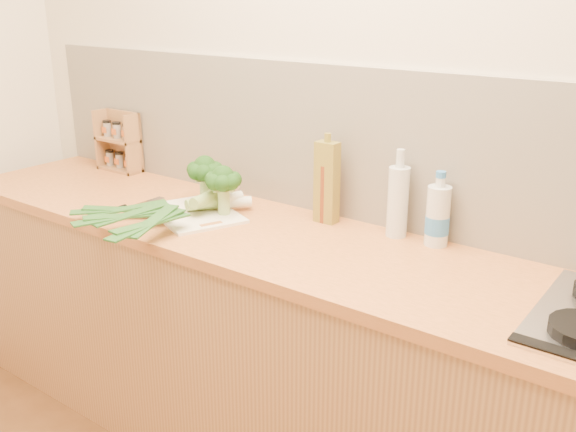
{
  "coord_description": "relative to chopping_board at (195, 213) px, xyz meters",
  "views": [
    {
      "loc": [
        1.1,
        -0.4,
        1.67
      ],
      "look_at": [
        -0.01,
        1.1,
        1.02
      ],
      "focal_mm": 40.0,
      "sensor_mm": 36.0,
      "label": 1
    }
  ],
  "objects": [
    {
      "name": "spice_rack",
      "position": [
        -0.71,
        0.26,
        0.11
      ],
      "size": [
        0.23,
        0.09,
        0.27
      ],
      "color": "#A96E48",
      "rests_on": "counter"
    },
    {
      "name": "glass_bottle",
      "position": [
        0.69,
        0.25,
        0.12
      ],
      "size": [
        0.07,
        0.07,
        0.3
      ],
      "color": "silver",
      "rests_on": "counter"
    },
    {
      "name": "counter",
      "position": [
        0.5,
        0.02,
        -0.46
      ],
      "size": [
        3.2,
        0.62,
        0.9
      ],
      "color": "#AB7B47",
      "rests_on": "ground"
    },
    {
      "name": "chefs_knife",
      "position": [
        -0.25,
        -0.14,
        0.0
      ],
      "size": [
        0.04,
        0.31,
        0.02
      ],
      "rotation": [
        0.0,
        0.0,
        -0.01
      ],
      "color": "silver",
      "rests_on": "counter"
    },
    {
      "name": "broccoli_left",
      "position": [
        -0.04,
        0.11,
        0.13
      ],
      "size": [
        0.14,
        0.14,
        0.18
      ],
      "color": "#91B067",
      "rests_on": "chopping_board"
    },
    {
      "name": "leek_mid",
      "position": [
        0.0,
        -0.07,
        0.05
      ],
      "size": [
        0.28,
        0.59,
        0.04
      ],
      "rotation": [
        0.0,
        0.0,
        -0.39
      ],
      "color": "white",
      "rests_on": "chopping_board"
    },
    {
      "name": "leek_front",
      "position": [
        -0.04,
        -0.02,
        0.03
      ],
      "size": [
        0.46,
        0.52,
        0.04
      ],
      "rotation": [
        0.0,
        0.0,
        -0.72
      ],
      "color": "white",
      "rests_on": "chopping_board"
    },
    {
      "name": "chopping_board",
      "position": [
        0.0,
        0.0,
        0.0
      ],
      "size": [
        0.44,
        0.39,
        0.01
      ],
      "primitive_type": "cube",
      "rotation": [
        0.0,
        0.0,
        -0.41
      ],
      "color": "white",
      "rests_on": "counter"
    },
    {
      "name": "leek_back",
      "position": [
        0.06,
        -0.06,
        0.06
      ],
      "size": [
        0.15,
        0.68,
        0.04
      ],
      "rotation": [
        0.0,
        0.0,
        0.13
      ],
      "color": "white",
      "rests_on": "chopping_board"
    },
    {
      "name": "oil_tin",
      "position": [
        0.43,
        0.23,
        0.14
      ],
      "size": [
        0.08,
        0.05,
        0.32
      ],
      "color": "olive",
      "rests_on": "counter"
    },
    {
      "name": "water_bottle",
      "position": [
        0.83,
        0.25,
        0.09
      ],
      "size": [
        0.08,
        0.08,
        0.23
      ],
      "color": "silver",
      "rests_on": "counter"
    },
    {
      "name": "broccoli_right",
      "position": [
        0.1,
        0.05,
        0.13
      ],
      "size": [
        0.13,
        0.13,
        0.18
      ],
      "color": "#91B067",
      "rests_on": "chopping_board"
    },
    {
      "name": "room_shell",
      "position": [
        0.5,
        0.31,
        0.26
      ],
      "size": [
        3.5,
        3.5,
        3.5
      ],
      "color": "beige",
      "rests_on": "ground"
    },
    {
      "name": "amber_bottle",
      "position": [
        0.42,
        0.23,
        0.1
      ],
      "size": [
        0.06,
        0.06,
        0.26
      ],
      "color": "maroon",
      "rests_on": "counter"
    }
  ]
}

